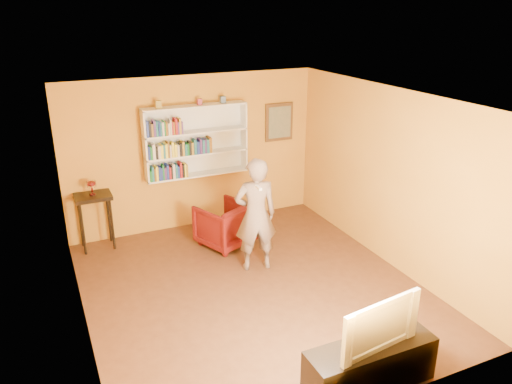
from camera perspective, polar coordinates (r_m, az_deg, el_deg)
room_shell at (r=6.75m, az=-0.41°, el=-3.66°), size 5.30×5.80×2.88m
bookshelf at (r=8.69m, az=-6.98°, el=5.87°), size 1.80×0.29×1.23m
books_row_lower at (r=8.58m, az=-10.03°, el=2.28°), size 0.66×0.19×0.27m
books_row_middle at (r=8.53m, az=-8.63°, el=4.92°), size 1.10×0.19×0.26m
books_row_upper at (r=8.37m, az=-10.49°, el=7.22°), size 0.61×0.18×0.27m
ornament_left at (r=8.32m, az=-11.13°, el=9.79°), size 0.09×0.09×0.12m
ornament_centre at (r=8.51m, az=-6.49°, el=10.21°), size 0.07×0.07×0.10m
ornament_right at (r=8.65m, az=-3.83°, el=10.50°), size 0.08×0.08×0.11m
framed_painting at (r=9.31m, az=2.67°, el=7.99°), size 0.55×0.05×0.70m
console_table at (r=8.45m, az=-18.05°, el=-1.33°), size 0.57×0.44×0.93m
ruby_lustre at (r=8.34m, az=-18.30°, el=0.77°), size 0.15×0.15×0.23m
armchair at (r=8.32m, az=-3.59°, el=-3.74°), size 1.02×1.03×0.72m
person at (r=7.38m, az=-0.04°, el=-2.63°), size 0.71×0.53×1.75m
game_remote at (r=6.80m, az=0.28°, el=0.49°), size 0.04×0.15×0.04m
tv_cabinet at (r=5.66m, az=12.88°, el=-18.73°), size 1.42×0.43×0.51m
television at (r=5.34m, az=13.36°, el=-14.23°), size 1.00×0.26×0.57m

